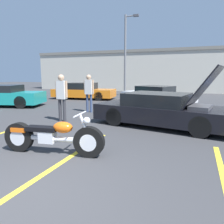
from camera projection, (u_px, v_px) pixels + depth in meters
ground_plane at (13, 200)px, 3.19m from camera, size 80.00×80.00×0.00m
parking_stripe_middle at (59, 164)px, 4.46m from camera, size 0.12×4.69×0.01m
far_building at (174, 69)px, 23.59m from camera, size 32.00×4.20×4.40m
light_pole at (126, 52)px, 18.57m from camera, size 1.21×0.28×6.71m
motorcycle at (52, 137)px, 5.00m from camera, size 2.44×0.70×0.98m
show_car_hood_open at (162, 110)px, 7.67m from camera, size 4.91×2.68×2.08m
parked_car_mid_right_row at (157, 95)px, 13.72m from camera, size 4.79×3.40×1.10m
parked_car_mid_left_row at (83, 91)px, 16.25m from camera, size 4.71×2.30×1.20m
parked_car_left_row at (5, 96)px, 12.51m from camera, size 4.49×2.83×1.21m
spectator_near_motorcycle at (89, 90)px, 10.44m from camera, size 0.52×0.24×1.80m
spectator_by_show_car at (62, 94)px, 8.37m from camera, size 0.52×0.24×1.81m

